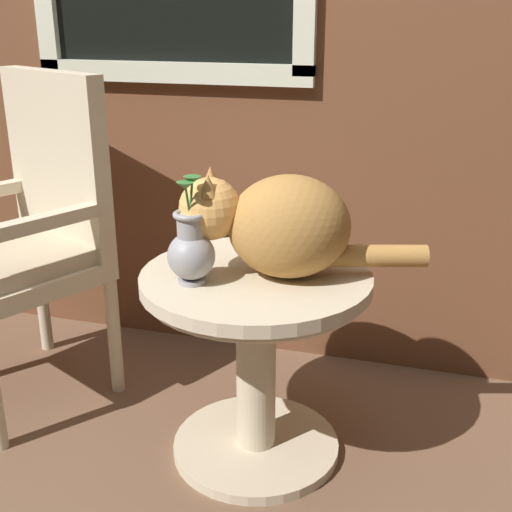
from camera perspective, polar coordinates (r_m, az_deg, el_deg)
name	(u,v)px	position (r m, az deg, el deg)	size (l,w,h in m)	color
ground_plane	(133,489)	(1.94, -10.56, -19.12)	(6.00, 6.00, 0.00)	brown
wicker_side_table	(256,333)	(1.84, 0.00, -6.63)	(0.62, 0.62, 0.56)	beige
wicker_chair	(29,229)	(2.24, -19.02, 2.19)	(0.65, 0.64, 1.05)	beige
cat	(280,224)	(1.71, 2.06, 2.74)	(0.63, 0.35, 0.28)	#AD7A3D
pewter_vase_with_ivy	(191,249)	(1.68, -5.62, 0.60)	(0.12, 0.12, 0.28)	#99999E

